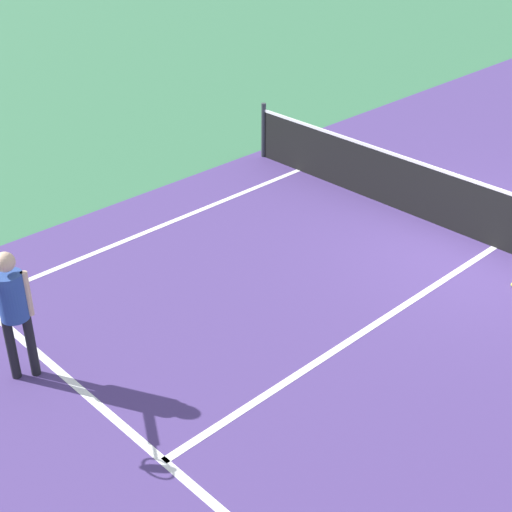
{
  "coord_description": "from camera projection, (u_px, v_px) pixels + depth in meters",
  "views": [
    {
      "loc": [
        4.62,
        -9.56,
        5.6
      ],
      "look_at": [
        -1.11,
        -4.02,
        1.0
      ],
      "focal_mm": 52.36,
      "sensor_mm": 36.0,
      "label": 1
    }
  ],
  "objects": [
    {
      "name": "court_surface_inbounds",
      "position": [
        495.0,
        247.0,
        11.43
      ],
      "size": [
        10.62,
        24.4,
        0.0
      ],
      "primitive_type": "cube",
      "color": "#4C387A",
      "rests_on": "ground_plane"
    },
    {
      "name": "ground_plane",
      "position": [
        495.0,
        247.0,
        11.43
      ],
      "size": [
        60.0,
        60.0,
        0.0
      ],
      "primitive_type": "plane",
      "color": "#38724C"
    },
    {
      "name": "line_sideline_left",
      "position": [
        8.0,
        288.0,
        10.41
      ],
      "size": [
        0.1,
        11.89,
        0.01
      ],
      "primitive_type": "cube",
      "color": "white",
      "rests_on": "ground_plane"
    },
    {
      "name": "line_service_near",
      "position": [
        164.0,
        461.0,
        7.58
      ],
      "size": [
        8.22,
        0.1,
        0.01
      ],
      "primitive_type": "cube",
      "color": "white",
      "rests_on": "ground_plane"
    },
    {
      "name": "player_near",
      "position": [
        12.0,
        303.0,
        8.23
      ],
      "size": [
        0.99,
        0.9,
        1.66
      ],
      "color": "black",
      "rests_on": "ground_plane"
    },
    {
      "name": "net",
      "position": [
        500.0,
        219.0,
        11.18
      ],
      "size": [
        10.21,
        0.09,
        1.07
      ],
      "color": "#33383D",
      "rests_on": "ground_plane"
    },
    {
      "name": "line_center_service",
      "position": [
        363.0,
        332.0,
        9.5
      ],
      "size": [
        0.1,
        6.4,
        0.01
      ],
      "primitive_type": "cube",
      "color": "white",
      "rests_on": "ground_plane"
    }
  ]
}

